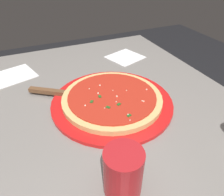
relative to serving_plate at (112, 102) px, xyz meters
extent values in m
cube|color=black|center=(-0.45, -0.42, -0.38)|extent=(0.06, 0.06, 0.69)
cube|color=black|center=(-0.45, 0.33, -0.38)|extent=(0.06, 0.06, 0.69)
cube|color=gray|center=(-0.05, -0.05, -0.02)|extent=(0.94, 0.89, 0.03)
cylinder|color=red|center=(0.00, 0.00, 0.00)|extent=(0.38, 0.38, 0.01)
cylinder|color=#DBB26B|center=(0.00, 0.00, 0.01)|extent=(0.31, 0.31, 0.02)
cylinder|color=red|center=(0.00, 0.00, 0.02)|extent=(0.27, 0.27, 0.00)
sphere|color=#EFEACC|center=(0.01, 0.01, 0.03)|extent=(0.01, 0.01, 0.01)
sphere|color=#EFEACC|center=(0.02, -0.09, 0.03)|extent=(0.00, 0.00, 0.00)
sphere|color=#EFEACC|center=(-0.06, -0.05, 0.03)|extent=(0.00, 0.00, 0.00)
sphere|color=#EFEACC|center=(0.10, 0.00, 0.03)|extent=(0.00, 0.00, 0.00)
sphere|color=#EFEACC|center=(0.04, 0.00, 0.03)|extent=(0.00, 0.00, 0.00)
sphere|color=#EFEACC|center=(0.06, 0.07, 0.03)|extent=(0.00, 0.00, 0.00)
sphere|color=#EFEACC|center=(-0.03, -0.04, 0.03)|extent=(0.01, 0.01, 0.01)
sphere|color=#EFEACC|center=(0.00, 0.05, 0.03)|extent=(0.00, 0.00, 0.00)
sphere|color=#EFEACC|center=(-0.02, 0.01, 0.03)|extent=(0.00, 0.00, 0.00)
sphere|color=#EFEACC|center=(-0.07, -0.01, 0.03)|extent=(0.01, 0.01, 0.01)
sphere|color=#EFEACC|center=(0.07, 0.07, 0.03)|extent=(0.00, 0.00, 0.00)
sphere|color=#EFEACC|center=(0.02, 0.11, 0.03)|extent=(0.00, 0.00, 0.00)
sphere|color=#EFEACC|center=(0.13, 0.00, 0.03)|extent=(0.00, 0.00, 0.00)
sphere|color=#EFEACC|center=(0.05, -0.04, 0.03)|extent=(0.00, 0.00, 0.00)
cube|color=#23561E|center=(0.01, -0.07, 0.03)|extent=(0.01, 0.01, 0.00)
cube|color=#23561E|center=(0.05, 0.00, 0.03)|extent=(0.01, 0.01, 0.00)
cube|color=#23561E|center=(0.05, -0.04, 0.03)|extent=(0.01, 0.01, 0.00)
cube|color=#23561E|center=(0.11, 0.00, 0.03)|extent=(0.01, 0.01, 0.00)
cube|color=#23561E|center=(-0.01, -0.04, 0.03)|extent=(0.01, 0.01, 0.00)
cube|color=silver|center=(-0.06, -0.09, 0.01)|extent=(0.11, 0.11, 0.00)
cube|color=brown|center=(-0.12, -0.18, 0.01)|extent=(0.09, 0.12, 0.01)
cylinder|color=#B2191E|center=(0.27, -0.10, 0.05)|extent=(0.08, 0.08, 0.11)
cube|color=white|center=(-0.29, 0.19, 0.00)|extent=(0.17, 0.17, 0.00)
cube|color=white|center=(-0.31, -0.27, 0.00)|extent=(0.17, 0.18, 0.00)
camera|label=1|loc=(0.49, -0.22, 0.40)|focal=33.93mm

